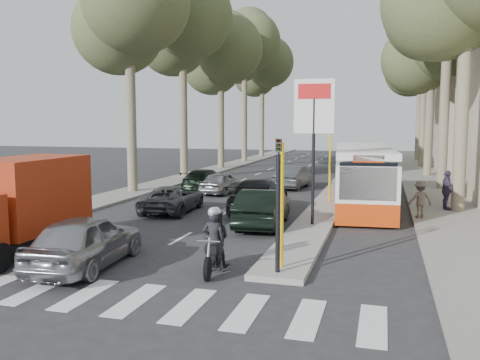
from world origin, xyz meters
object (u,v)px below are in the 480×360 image
(city_bus, at_px, (362,175))
(motorcycle, at_px, (215,241))
(silver_hatchback, at_px, (86,241))
(red_truck, at_px, (18,203))
(dark_hatchback, at_px, (263,208))

(city_bus, xyz_separation_m, motorcycle, (-3.33, -12.07, -0.71))
(motorcycle, bearing_deg, silver_hatchback, -176.00)
(silver_hatchback, height_order, red_truck, red_truck)
(silver_hatchback, distance_m, motorcycle, 3.59)
(motorcycle, bearing_deg, dark_hatchback, 83.43)
(silver_hatchback, bearing_deg, dark_hatchback, -120.67)
(dark_hatchback, bearing_deg, red_truck, 40.40)
(dark_hatchback, bearing_deg, motorcycle, 88.06)
(red_truck, distance_m, city_bus, 15.39)
(city_bus, bearing_deg, red_truck, -133.97)
(red_truck, relative_size, city_bus, 0.49)
(red_truck, height_order, city_bus, red_truck)
(red_truck, bearing_deg, dark_hatchback, 42.58)
(silver_hatchback, relative_size, red_truck, 0.81)
(silver_hatchback, relative_size, city_bus, 0.40)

